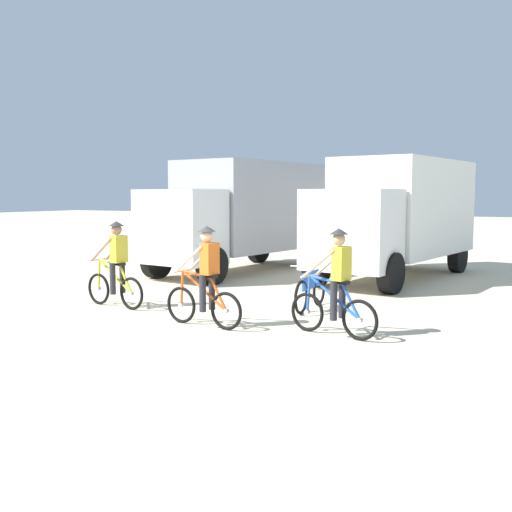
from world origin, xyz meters
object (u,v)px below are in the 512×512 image
(box_truck_white_box, at_px, (398,212))
(box_truck_grey_hauler, at_px, (243,211))
(cyclist_orange_shirt, at_px, (116,268))
(cyclist_cowboy_hat, at_px, (205,280))
(bicycle_spare, at_px, (310,291))
(cyclist_near_camera, at_px, (336,286))

(box_truck_white_box, bearing_deg, box_truck_grey_hauler, -171.47)
(cyclist_orange_shirt, height_order, cyclist_cowboy_hat, same)
(bicycle_spare, bearing_deg, cyclist_near_camera, -57.02)
(bicycle_spare, bearing_deg, cyclist_cowboy_hat, -113.32)
(box_truck_grey_hauler, bearing_deg, cyclist_near_camera, -50.92)
(box_truck_white_box, distance_m, cyclist_near_camera, 7.75)
(cyclist_orange_shirt, xyz_separation_m, cyclist_cowboy_hat, (2.69, -0.73, 0.00))
(cyclist_orange_shirt, distance_m, cyclist_near_camera, 5.02)
(bicycle_spare, bearing_deg, box_truck_grey_hauler, 131.29)
(box_truck_grey_hauler, bearing_deg, box_truck_white_box, 8.53)
(box_truck_white_box, relative_size, cyclist_orange_shirt, 3.85)
(box_truck_grey_hauler, xyz_separation_m, cyclist_near_camera, (5.62, -6.92, -1.03))
(box_truck_grey_hauler, relative_size, cyclist_near_camera, 3.84)
(cyclist_near_camera, bearing_deg, cyclist_cowboy_hat, -170.40)
(cyclist_cowboy_hat, height_order, cyclist_near_camera, same)
(box_truck_white_box, relative_size, cyclist_cowboy_hat, 3.85)
(cyclist_near_camera, bearing_deg, cyclist_orange_shirt, 176.12)
(cyclist_orange_shirt, bearing_deg, cyclist_near_camera, -3.88)
(box_truck_grey_hauler, bearing_deg, cyclist_cowboy_hat, -65.74)
(cyclist_near_camera, bearing_deg, box_truck_grey_hauler, 129.08)
(box_truck_white_box, relative_size, bicycle_spare, 4.05)
(cyclist_orange_shirt, bearing_deg, bicycle_spare, 24.02)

